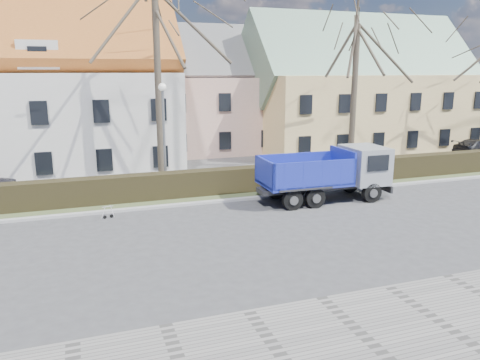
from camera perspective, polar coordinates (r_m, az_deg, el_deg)
name	(u,v)px	position (r m, az deg, el deg)	size (l,w,h in m)	color
ground	(248,232)	(18.93, 1.04, -6.38)	(120.00, 120.00, 0.00)	#3D3D3F
sidewalk_near	(373,346)	(12.07, 15.89, -18.87)	(80.00, 5.00, 0.08)	gray
curb_far	(216,201)	(23.08, -2.90, -2.61)	(80.00, 0.30, 0.12)	#9D9D9D
grass_strip	(208,194)	(24.57, -3.94, -1.67)	(80.00, 3.00, 0.10)	#43502D
hedge	(209,183)	(24.24, -3.84, -0.41)	(60.00, 0.90, 1.30)	black
building_pink	(210,100)	(38.19, -3.70, 9.67)	(10.80, 8.80, 8.00)	tan
building_yellow	(360,96)	(40.42, 14.38, 9.84)	(18.80, 10.80, 8.50)	#DFBF7A
tree_1	(158,71)	(25.58, -10.01, 12.97)	(9.20, 9.20, 12.65)	#40372C
tree_2	(354,85)	(29.98, 13.78, 11.23)	(8.00, 8.00, 11.00)	#40372C
dump_truck	(320,174)	(23.39, 9.77, 0.70)	(6.78, 2.52, 2.71)	#16239B
streetlight	(164,139)	(24.34, -9.22, 4.91)	(0.45, 0.45, 5.81)	gray
cart_frame	(103,212)	(21.33, -16.31, -3.78)	(0.68, 0.39, 0.62)	silver
parked_car_b	(479,147)	(39.98, 27.07, 3.57)	(1.81, 4.46, 1.30)	black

